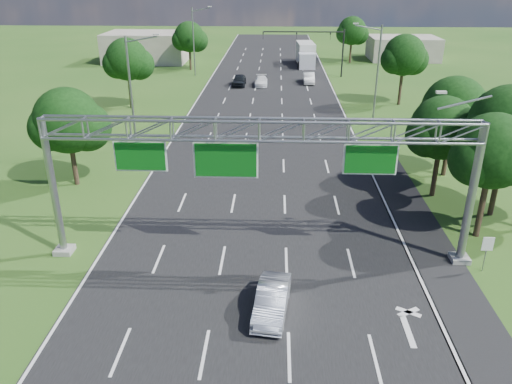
# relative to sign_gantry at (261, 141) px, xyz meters

# --- Properties ---
(ground) EXTENTS (220.00, 220.00, 0.00)m
(ground) POSITION_rel_sign_gantry_xyz_m (-0.33, 18.00, -6.89)
(ground) COLOR #244D17
(ground) RESTS_ON ground
(road) EXTENTS (18.00, 180.00, 0.02)m
(road) POSITION_rel_sign_gantry_xyz_m (-0.33, 18.00, -6.89)
(road) COLOR black
(road) RESTS_ON ground
(road_flare) EXTENTS (3.00, 30.00, 0.02)m
(road_flare) POSITION_rel_sign_gantry_xyz_m (9.87, 2.00, -6.89)
(road_flare) COLOR black
(road_flare) RESTS_ON ground
(sign_gantry) EXTENTS (23.50, 1.00, 9.56)m
(sign_gantry) POSITION_rel_sign_gantry_xyz_m (0.00, 0.00, 0.00)
(sign_gantry) COLOR gray
(sign_gantry) RESTS_ON ground
(regulatory_sign) EXTENTS (0.60, 0.08, 2.10)m
(regulatory_sign) POSITION_rel_sign_gantry_xyz_m (12.07, -1.02, -5.38)
(regulatory_sign) COLOR gray
(regulatory_sign) RESTS_ON ground
(traffic_signal) EXTENTS (12.21, 0.24, 7.00)m
(traffic_signal) POSITION_rel_sign_gantry_xyz_m (7.15, 53.00, -1.72)
(traffic_signal) COLOR black
(traffic_signal) RESTS_ON ground
(streetlight_l_near) EXTENTS (2.97, 0.22, 10.16)m
(streetlight_l_near) POSITION_rel_sign_gantry_xyz_m (-11.63, 18.00, -1.31)
(streetlight_l_near) COLOR gray
(streetlight_l_near) RESTS_ON ground
(streetlight_l_far) EXTENTS (2.97, 0.22, 10.16)m
(streetlight_l_far) POSITION_rel_sign_gantry_xyz_m (-11.63, 53.00, -1.31)
(streetlight_l_far) COLOR gray
(streetlight_l_far) RESTS_ON ground
(streetlight_r_mid) EXTENTS (2.97, 0.22, 10.16)m
(streetlight_r_mid) POSITION_rel_sign_gantry_xyz_m (10.97, 28.00, -1.31)
(streetlight_r_mid) COLOR gray
(streetlight_r_mid) RESTS_ON ground
(tree_cluster_right) EXTENTS (9.91, 14.60, 8.68)m
(tree_cluster_right) POSITION_rel_sign_gantry_xyz_m (14.47, 7.19, -1.58)
(tree_cluster_right) COLOR #2D2116
(tree_cluster_right) RESTS_ON ground
(tree_verge_la) EXTENTS (5.76, 4.80, 7.40)m
(tree_verge_la) POSITION_rel_sign_gantry_xyz_m (-14.25, 10.04, -2.13)
(tree_verge_la) COLOR #2D2116
(tree_verge_la) RESTS_ON ground
(tree_verge_lb) EXTENTS (5.76, 4.80, 8.06)m
(tree_verge_lb) POSITION_rel_sign_gantry_xyz_m (-16.25, 33.04, -1.48)
(tree_verge_lb) COLOR #2D2116
(tree_verge_lb) RESTS_ON ground
(tree_verge_lc) EXTENTS (5.76, 4.80, 7.62)m
(tree_verge_lc) POSITION_rel_sign_gantry_xyz_m (-13.25, 58.04, -1.92)
(tree_verge_lc) COLOR #2D2116
(tree_verge_lc) RESTS_ON ground
(tree_verge_rd) EXTENTS (5.76, 4.80, 8.28)m
(tree_verge_rd) POSITION_rel_sign_gantry_xyz_m (15.75, 36.04, -1.26)
(tree_verge_rd) COLOR #2D2116
(tree_verge_rd) RESTS_ON ground
(tree_verge_re) EXTENTS (5.76, 4.80, 7.84)m
(tree_verge_re) POSITION_rel_sign_gantry_xyz_m (13.75, 66.04, -1.70)
(tree_verge_re) COLOR #2D2116
(tree_verge_re) RESTS_ON ground
(building_left) EXTENTS (14.00, 10.00, 5.00)m
(building_left) POSITION_rel_sign_gantry_xyz_m (-22.33, 66.00, -4.39)
(building_left) COLOR gray
(building_left) RESTS_ON ground
(building_right) EXTENTS (12.00, 9.00, 4.00)m
(building_right) POSITION_rel_sign_gantry_xyz_m (23.67, 70.00, -4.89)
(building_right) COLOR gray
(building_right) RESTS_ON ground
(silver_sedan) EXTENTS (1.92, 4.27, 1.36)m
(silver_sedan) POSITION_rel_sign_gantry_xyz_m (0.70, -5.02, -6.21)
(silver_sedan) COLOR silver
(silver_sedan) RESTS_ON ground
(car_queue_a) EXTENTS (1.83, 4.37, 1.26)m
(car_queue_a) POSITION_rel_sign_gantry_xyz_m (-1.39, 46.22, -6.26)
(car_queue_a) COLOR white
(car_queue_a) RESTS_ON ground
(car_queue_c) EXTENTS (1.86, 4.50, 1.53)m
(car_queue_c) POSITION_rel_sign_gantry_xyz_m (-4.50, 46.07, -6.13)
(car_queue_c) COLOR black
(car_queue_c) RESTS_ON ground
(car_queue_d) EXTENTS (1.58, 4.44, 1.46)m
(car_queue_d) POSITION_rel_sign_gantry_xyz_m (5.44, 48.18, -6.16)
(car_queue_d) COLOR #B9B9B9
(car_queue_d) RESTS_ON ground
(box_truck) EXTENTS (3.13, 9.63, 3.60)m
(box_truck) POSITION_rel_sign_gantry_xyz_m (5.72, 63.63, -5.16)
(box_truck) COLOR silver
(box_truck) RESTS_ON ground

